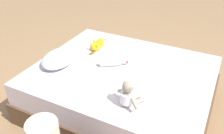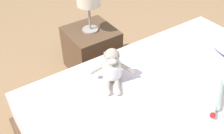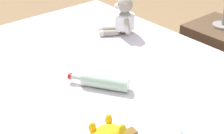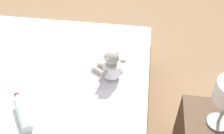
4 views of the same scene
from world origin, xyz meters
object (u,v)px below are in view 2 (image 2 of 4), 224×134
object	(u,v)px
plush_monkey	(112,69)
bed	(189,134)
glass_bottle	(216,95)
nightstand	(92,50)
bedside_lamp	(89,0)

from	to	relation	value
plush_monkey	bed	bearing A→B (deg)	29.83
glass_bottle	nightstand	xyz separation A→B (m)	(-1.20, -0.16, -0.31)
glass_bottle	plush_monkey	bearing A→B (deg)	-139.62
bed	bedside_lamp	world-z (taller)	bedside_lamp
glass_bottle	bedside_lamp	distance (m)	1.22
glass_bottle	nightstand	bearing A→B (deg)	-172.54
nightstand	bedside_lamp	size ratio (longest dim) A/B	1.14
bed	plush_monkey	distance (m)	0.64
bed	nightstand	distance (m)	1.19
bed	nightstand	bearing A→B (deg)	-179.27
plush_monkey	bedside_lamp	size ratio (longest dim) A/B	0.70
glass_bottle	bedside_lamp	size ratio (longest dim) A/B	0.75
nightstand	glass_bottle	bearing A→B (deg)	7.46
bed	bedside_lamp	xyz separation A→B (m)	(-1.19, -0.02, 0.47)
plush_monkey	bedside_lamp	distance (m)	0.77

